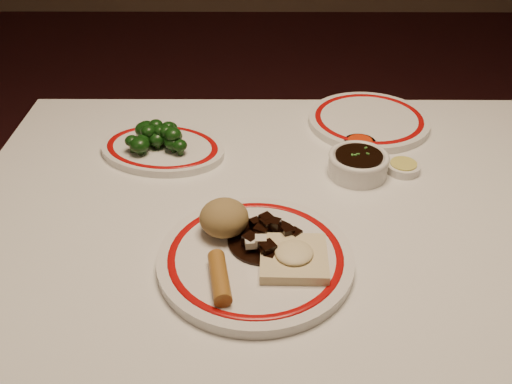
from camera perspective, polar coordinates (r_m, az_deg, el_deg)
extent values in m
cube|color=white|center=(0.99, 4.92, -3.33)|extent=(1.20, 0.90, 0.04)
cylinder|color=black|center=(1.59, -16.65, -5.03)|extent=(0.06, 0.06, 0.71)
cylinder|color=black|center=(1.64, 22.50, -4.98)|extent=(0.06, 0.06, 0.71)
cylinder|color=silver|center=(0.87, -0.04, -6.75)|extent=(0.32, 0.32, 0.02)
torus|color=#9E0908|center=(0.87, -0.04, -6.31)|extent=(0.28, 0.28, 0.00)
ellipsoid|color=olive|center=(0.89, -3.21, -2.59)|extent=(0.08, 0.08, 0.06)
cylinder|color=#A16A27|center=(0.81, -3.67, -8.51)|extent=(0.04, 0.10, 0.03)
cube|color=beige|center=(0.85, 3.80, -6.63)|extent=(0.10, 0.10, 0.02)
ellipsoid|color=beige|center=(0.84, 3.82, -6.07)|extent=(0.06, 0.06, 0.02)
cylinder|color=black|center=(0.89, 0.87, -4.89)|extent=(0.12, 0.12, 0.00)
cube|color=black|center=(0.89, 0.52, -4.22)|extent=(0.02, 0.02, 0.02)
cube|color=black|center=(0.90, 1.02, -2.83)|extent=(0.03, 0.03, 0.02)
cube|color=black|center=(0.89, 3.92, -4.31)|extent=(0.02, 0.02, 0.02)
cube|color=black|center=(0.87, -0.44, -5.11)|extent=(0.02, 0.02, 0.01)
cube|color=black|center=(0.89, 1.18, -3.28)|extent=(0.03, 0.03, 0.02)
cube|color=black|center=(0.90, -0.08, -3.16)|extent=(0.02, 0.02, 0.02)
cube|color=black|center=(0.89, 1.84, -3.27)|extent=(0.02, 0.02, 0.02)
cube|color=black|center=(0.89, 0.60, -4.01)|extent=(0.03, 0.03, 0.02)
cube|color=black|center=(0.88, 3.16, -4.02)|extent=(0.02, 0.02, 0.02)
cube|color=black|center=(0.85, 1.36, -6.57)|extent=(0.02, 0.02, 0.02)
cube|color=black|center=(0.85, 0.95, -5.99)|extent=(0.02, 0.02, 0.02)
cube|color=black|center=(0.85, 1.16, -5.77)|extent=(0.03, 0.03, 0.02)
cube|color=black|center=(0.87, -0.56, -4.89)|extent=(0.03, 0.03, 0.02)
cube|color=beige|center=(0.86, 0.48, -4.87)|extent=(0.02, 0.02, 0.01)
cube|color=beige|center=(0.86, -0.53, -5.11)|extent=(0.02, 0.02, 0.01)
cube|color=beige|center=(0.90, 1.06, -2.90)|extent=(0.02, 0.02, 0.01)
torus|color=#9E0908|center=(1.15, -9.36, 4.54)|extent=(0.27, 0.27, 0.00)
cylinder|color=#23471C|center=(1.14, -11.19, 4.42)|extent=(0.01, 0.01, 0.02)
ellipsoid|color=#0F330C|center=(1.13, -11.28, 5.11)|extent=(0.03, 0.03, 0.02)
cylinder|color=#23471C|center=(1.18, -10.45, 5.45)|extent=(0.01, 0.01, 0.01)
ellipsoid|color=#0F330C|center=(1.17, -10.52, 6.06)|extent=(0.03, 0.03, 0.03)
cylinder|color=#23471C|center=(1.15, -10.44, 4.95)|extent=(0.01, 0.01, 0.02)
ellipsoid|color=#0F330C|center=(1.14, -10.53, 5.67)|extent=(0.03, 0.03, 0.02)
cylinder|color=#23471C|center=(1.18, -8.60, 5.68)|extent=(0.01, 0.01, 0.01)
ellipsoid|color=#0F330C|center=(1.17, -8.66, 6.30)|extent=(0.03, 0.03, 0.03)
cylinder|color=#23471C|center=(1.14, -12.22, 4.32)|extent=(0.01, 0.01, 0.02)
ellipsoid|color=#0F330C|center=(1.13, -12.32, 5.01)|extent=(0.03, 0.03, 0.02)
cylinder|color=#23471C|center=(1.18, -11.03, 5.48)|extent=(0.01, 0.01, 0.01)
ellipsoid|color=#0F330C|center=(1.17, -11.11, 6.14)|extent=(0.04, 0.04, 0.03)
cylinder|color=#23471C|center=(1.13, -8.23, 4.25)|extent=(0.01, 0.01, 0.01)
ellipsoid|color=#0F330C|center=(1.12, -8.29, 4.92)|extent=(0.03, 0.03, 0.03)
cylinder|color=#23471C|center=(1.14, -9.80, 4.59)|extent=(0.01, 0.01, 0.01)
ellipsoid|color=#0F330C|center=(1.13, -9.88, 5.28)|extent=(0.03, 0.03, 0.03)
cylinder|color=#23471C|center=(1.13, -11.46, 3.93)|extent=(0.01, 0.01, 0.01)
ellipsoid|color=#0F330C|center=(1.12, -11.55, 4.64)|extent=(0.04, 0.04, 0.03)
cylinder|color=#23471C|center=(1.16, -9.68, 5.26)|extent=(0.01, 0.01, 0.01)
ellipsoid|color=#0F330C|center=(1.15, -9.77, 6.03)|extent=(0.04, 0.04, 0.03)
cylinder|color=#23471C|center=(1.18, -10.80, 5.51)|extent=(0.01, 0.01, 0.01)
ellipsoid|color=#0F330C|center=(1.17, -10.89, 6.21)|extent=(0.04, 0.04, 0.03)
cylinder|color=#23471C|center=(1.14, -8.11, 4.85)|extent=(0.01, 0.01, 0.01)
ellipsoid|color=#0F330C|center=(1.14, -8.17, 5.53)|extent=(0.03, 0.03, 0.03)
cylinder|color=#23471C|center=(1.18, -9.99, 5.73)|extent=(0.01, 0.01, 0.01)
ellipsoid|color=#0F330C|center=(1.18, -10.05, 6.32)|extent=(0.03, 0.03, 0.02)
cylinder|color=#23471C|center=(1.18, -10.37, 5.51)|extent=(0.01, 0.01, 0.01)
ellipsoid|color=#0F330C|center=(1.17, -10.44, 6.09)|extent=(0.03, 0.03, 0.02)
cylinder|color=#23471C|center=(1.11, -7.58, 4.01)|extent=(0.01, 0.01, 0.01)
ellipsoid|color=#0F330C|center=(1.11, -7.64, 4.63)|extent=(0.03, 0.03, 0.02)
cylinder|color=#23471C|center=(1.14, -8.59, 4.74)|extent=(0.01, 0.01, 0.01)
ellipsoid|color=#0F330C|center=(1.13, -8.66, 5.45)|extent=(0.03, 0.03, 0.03)
ellipsoid|color=#0F330C|center=(1.15, -9.98, 6.61)|extent=(0.03, 0.03, 0.02)
ellipsoid|color=#0F330C|center=(1.14, -8.78, 6.48)|extent=(0.02, 0.02, 0.02)
ellipsoid|color=#0F330C|center=(1.13, -8.97, 6.04)|extent=(0.03, 0.03, 0.02)
ellipsoid|color=#0F330C|center=(1.14, -9.41, 5.83)|extent=(0.03, 0.03, 0.02)
ellipsoid|color=#0F330C|center=(1.13, -10.72, 6.00)|extent=(0.03, 0.03, 0.02)
ellipsoid|color=#0F330C|center=(1.13, -9.60, 6.08)|extent=(0.02, 0.02, 0.02)
ellipsoid|color=#0F330C|center=(1.11, -8.30, 5.72)|extent=(0.03, 0.03, 0.03)
ellipsoid|color=#0F330C|center=(1.14, -9.81, 5.75)|extent=(0.03, 0.03, 0.02)
cylinder|color=silver|center=(1.08, 10.15, 2.63)|extent=(0.11, 0.11, 0.04)
cylinder|color=black|center=(1.07, 10.27, 3.57)|extent=(0.09, 0.09, 0.00)
cylinder|color=silver|center=(1.17, 10.32, 4.67)|extent=(0.06, 0.06, 0.02)
cylinder|color=red|center=(1.17, 10.37, 5.08)|extent=(0.05, 0.05, 0.00)
cylinder|color=silver|center=(1.12, 14.48, 2.36)|extent=(0.06, 0.06, 0.02)
cylinder|color=#CCC354|center=(1.11, 14.55, 2.78)|extent=(0.05, 0.05, 0.00)
cylinder|color=silver|center=(1.27, 11.19, 6.99)|extent=(0.34, 0.34, 0.02)
torus|color=#9E0908|center=(1.26, 11.23, 7.31)|extent=(0.30, 0.30, 0.00)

